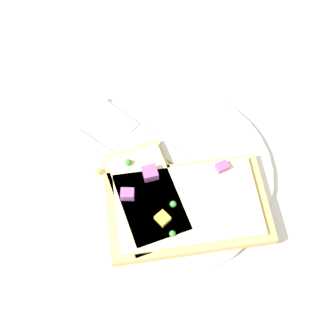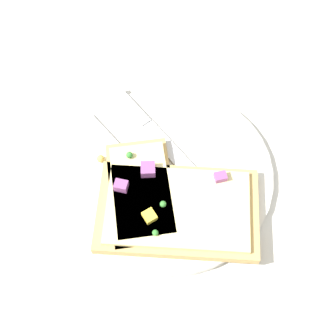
% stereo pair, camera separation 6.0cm
% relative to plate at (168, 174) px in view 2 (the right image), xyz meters
% --- Properties ---
extents(ground_plane, '(4.00, 4.00, 0.00)m').
position_rel_plate_xyz_m(ground_plane, '(0.00, 0.00, -0.01)').
color(ground_plane, beige).
extents(plate, '(0.28, 0.28, 0.01)m').
position_rel_plate_xyz_m(plate, '(0.00, 0.00, 0.00)').
color(plate, silver).
rests_on(plate, ground).
extents(fork, '(0.22, 0.09, 0.01)m').
position_rel_plate_xyz_m(fork, '(-0.01, -0.03, 0.01)').
color(fork, silver).
rests_on(fork, plate).
extents(knife, '(0.20, 0.07, 0.01)m').
position_rel_plate_xyz_m(knife, '(-0.07, 0.00, 0.01)').
color(knife, silver).
rests_on(knife, plate).
extents(pizza_slice_main, '(0.19, 0.23, 0.03)m').
position_rel_plate_xyz_m(pizza_slice_main, '(0.06, -0.01, 0.02)').
color(pizza_slice_main, tan).
rests_on(pizza_slice_main, plate).
extents(pizza_slice_corner, '(0.16, 0.11, 0.03)m').
position_rel_plate_xyz_m(pizza_slice_corner, '(0.02, -0.04, 0.02)').
color(pizza_slice_corner, tan).
rests_on(pizza_slice_corner, plate).
extents(crumb_scatter, '(0.09, 0.11, 0.01)m').
position_rel_plate_xyz_m(crumb_scatter, '(-0.01, -0.08, 0.01)').
color(crumb_scatter, tan).
rests_on(crumb_scatter, plate).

